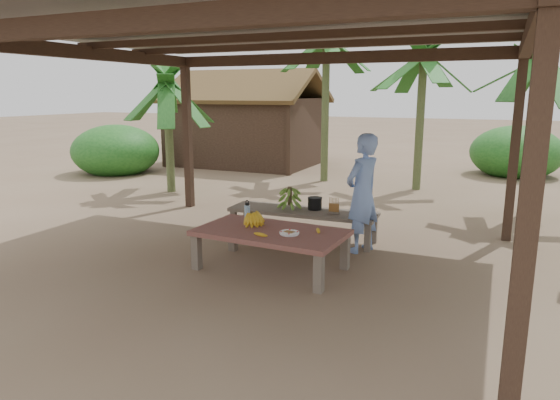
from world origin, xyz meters
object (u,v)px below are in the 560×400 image
at_px(ripe_banana_bunch, 252,218).
at_px(plate, 289,233).
at_px(cooking_pot, 315,204).
at_px(bench, 303,214).
at_px(woman, 362,193).
at_px(work_table, 271,235).
at_px(water_flask, 247,212).

distance_m(ripe_banana_bunch, plate, 0.66).
bearing_deg(cooking_pot, bench, -142.84).
bearing_deg(cooking_pot, ripe_banana_bunch, -105.53).
xyz_separation_m(bench, woman, (0.94, -0.20, 0.42)).
height_order(bench, woman, woman).
bearing_deg(bench, work_table, -87.31).
bearing_deg(plate, bench, 105.25).
bearing_deg(ripe_banana_bunch, woman, 41.38).
relative_size(work_table, cooking_pot, 8.99).
relative_size(plate, woman, 0.15).
height_order(water_flask, woman, woman).
height_order(plate, water_flask, water_flask).
bearing_deg(work_table, plate, -13.09).
height_order(work_table, cooking_pot, cooking_pot).
height_order(work_table, ripe_banana_bunch, ripe_banana_bunch).
height_order(cooking_pot, woman, woman).
relative_size(water_flask, woman, 0.17).
relative_size(work_table, woman, 1.14).
xyz_separation_m(plate, woman, (0.55, 1.25, 0.30)).
relative_size(cooking_pot, woman, 0.13).
height_order(water_flask, cooking_pot, water_flask).
relative_size(work_table, water_flask, 6.59).
distance_m(ripe_banana_bunch, cooking_pot, 1.39).
relative_size(ripe_banana_bunch, woman, 0.19).
xyz_separation_m(work_table, water_flask, (-0.47, 0.29, 0.18)).
bearing_deg(bench, woman, -13.70).
bearing_deg(cooking_pot, work_table, -91.53).
height_order(ripe_banana_bunch, cooking_pot, ripe_banana_bunch).
height_order(bench, plate, plate).
relative_size(work_table, bench, 0.84).
relative_size(plate, cooking_pot, 1.15).
xyz_separation_m(ripe_banana_bunch, plate, (0.61, -0.22, -0.08)).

